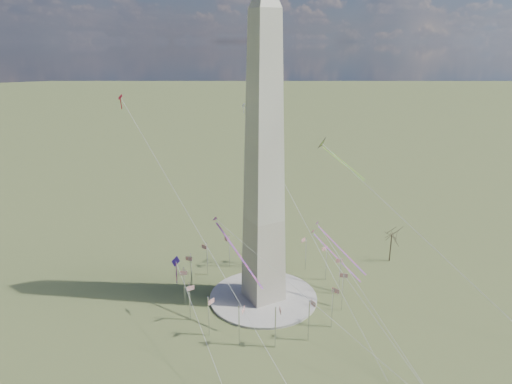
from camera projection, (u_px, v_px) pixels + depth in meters
ground at (263, 298)px, 153.36m from camera, size 2000.00×2000.00×0.00m
plaza at (263, 297)px, 153.24m from camera, size 36.00×36.00×0.80m
washington_monument at (264, 160)px, 138.32m from camera, size 15.56×15.56×100.00m
flagpole_ring at (263, 279)px, 151.08m from camera, size 54.40×54.40×13.00m
tree_near at (392, 233)px, 175.86m from camera, size 9.55×9.55×16.72m
kite_delta_black at (325, 146)px, 160.45m from camera, size 13.89×16.55×14.58m
kite_diamond_purple at (176, 264)px, 138.95m from camera, size 1.79×3.14×9.76m
kite_streamer_left at (334, 242)px, 149.49m from camera, size 7.78×18.94×13.53m
kite_streamer_mid at (230, 242)px, 137.82m from camera, size 6.00×22.85×15.84m
kite_streamer_right at (329, 249)px, 158.96m from camera, size 8.30×19.56×14.03m
kite_small_red at (120, 98)px, 141.62m from camera, size 1.26×2.05×4.69m
kite_small_white at (243, 106)px, 177.73m from camera, size 1.37×1.95×4.05m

